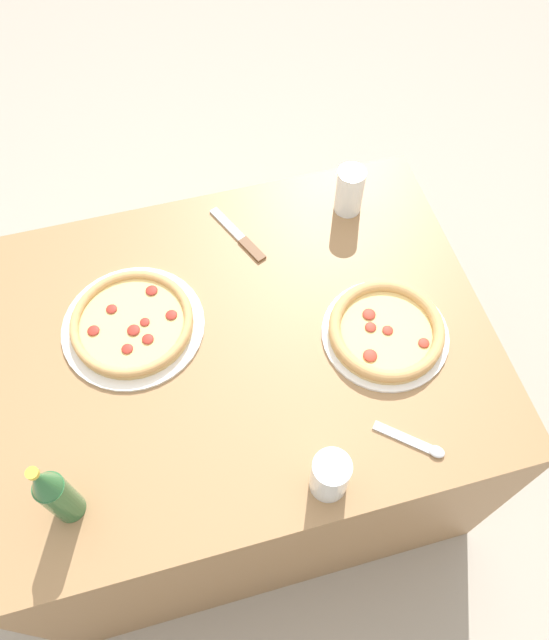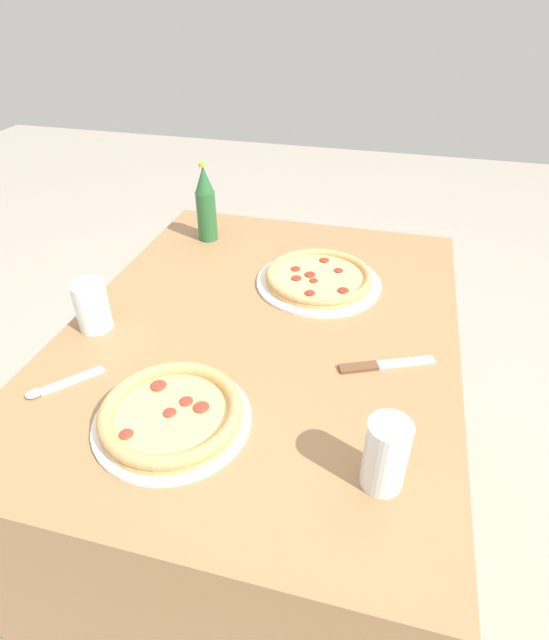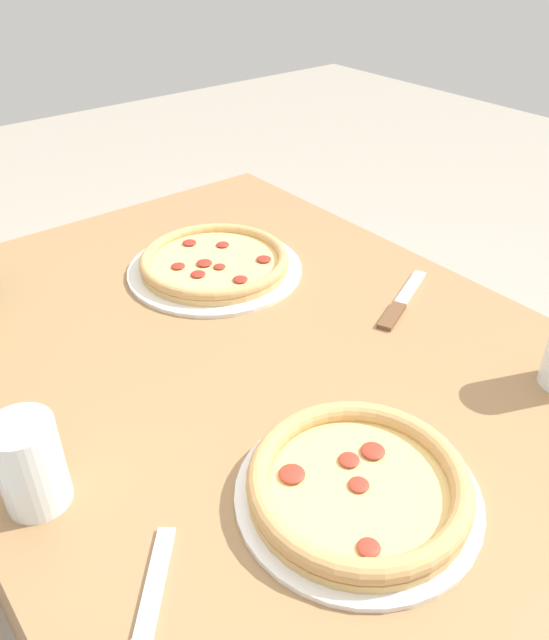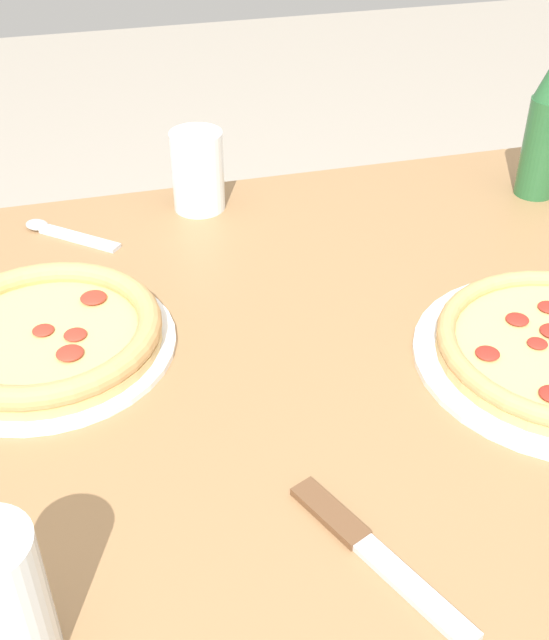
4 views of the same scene
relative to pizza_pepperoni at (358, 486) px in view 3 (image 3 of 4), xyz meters
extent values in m
plane|color=#A89E8E|center=(0.35, -0.08, -0.76)|extent=(8.00, 8.00, 0.00)
cube|color=#997047|center=(0.35, -0.08, -0.39)|extent=(1.20, 0.91, 0.74)
cylinder|color=white|center=(0.00, 0.00, -0.02)|extent=(0.30, 0.30, 0.01)
cylinder|color=tan|center=(0.00, 0.00, -0.01)|extent=(0.27, 0.27, 0.01)
cylinder|color=#E5C170|center=(0.00, 0.00, 0.00)|extent=(0.23, 0.23, 0.00)
torus|color=tan|center=(0.00, 0.00, 0.01)|extent=(0.27, 0.27, 0.03)
ellipsoid|color=#A83323|center=(0.00, 0.00, 0.01)|extent=(0.03, 0.03, 0.01)
ellipsoid|color=#A83323|center=(0.06, 0.05, 0.01)|extent=(0.03, 0.03, 0.01)
ellipsoid|color=#A83323|center=(0.03, -0.05, 0.01)|extent=(0.03, 0.03, 0.01)
ellipsoid|color=#A83323|center=(0.03, -0.02, 0.01)|extent=(0.03, 0.03, 0.01)
ellipsoid|color=#A83323|center=(-0.07, 0.06, 0.01)|extent=(0.03, 0.03, 0.01)
cylinder|color=silver|center=(0.57, -0.18, -0.02)|extent=(0.34, 0.34, 0.01)
cylinder|color=tan|center=(0.57, -0.18, -0.01)|extent=(0.29, 0.29, 0.01)
cylinder|color=#E5C170|center=(0.57, -0.18, 0.00)|extent=(0.25, 0.25, 0.00)
torus|color=tan|center=(0.57, -0.18, 0.01)|extent=(0.29, 0.29, 0.02)
ellipsoid|color=maroon|center=(0.54, -0.17, 0.01)|extent=(0.02, 0.02, 0.01)
ellipsoid|color=maroon|center=(0.54, -0.12, 0.01)|extent=(0.03, 0.03, 0.01)
ellipsoid|color=maroon|center=(0.57, -0.15, 0.01)|extent=(0.03, 0.03, 0.01)
ellipsoid|color=maroon|center=(0.66, -0.17, 0.01)|extent=(0.03, 0.03, 0.01)
ellipsoid|color=maroon|center=(0.59, -0.11, 0.01)|extent=(0.03, 0.03, 0.01)
ellipsoid|color=maroon|center=(0.51, -0.25, 0.01)|extent=(0.03, 0.03, 0.01)
ellipsoid|color=maroon|center=(0.47, -0.17, 0.01)|extent=(0.03, 0.03, 0.01)
ellipsoid|color=maroon|center=(0.61, -0.22, 0.01)|extent=(0.03, 0.03, 0.01)
cylinder|color=white|center=(0.24, 0.30, 0.04)|extent=(0.08, 0.08, 0.12)
cylinder|color=orange|center=(0.24, 0.30, 0.03)|extent=(0.06, 0.06, 0.09)
cube|color=brown|center=(0.24, -0.32, -0.02)|extent=(0.06, 0.09, 0.01)
cube|color=silver|center=(0.28, -0.42, -0.02)|extent=(0.07, 0.12, 0.01)
cube|color=silver|center=(0.05, 0.25, -0.02)|extent=(0.11, 0.10, 0.01)
camera|label=1|loc=(0.44, 0.62, 1.26)|focal=35.00mm
camera|label=2|loc=(-0.59, -0.35, 0.68)|focal=28.00mm
camera|label=3|loc=(-0.33, 0.39, 0.58)|focal=35.00mm
camera|label=4|loc=(0.06, -0.78, 0.56)|focal=45.00mm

